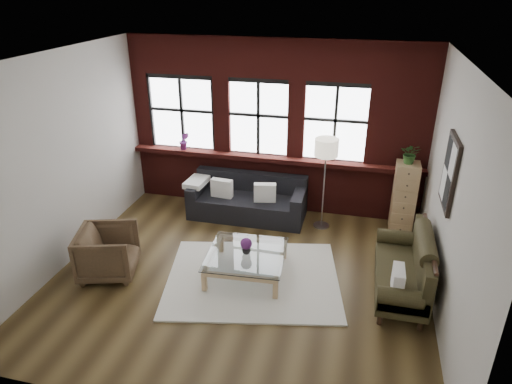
% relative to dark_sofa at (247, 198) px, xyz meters
% --- Properties ---
extents(floor, '(5.50, 5.50, 0.00)m').
position_rel_dark_sofa_xyz_m(floor, '(0.38, -1.90, -0.39)').
color(floor, '#3C2C16').
rests_on(floor, ground).
extents(ceiling, '(5.50, 5.50, 0.00)m').
position_rel_dark_sofa_xyz_m(ceiling, '(0.38, -1.90, 2.81)').
color(ceiling, white).
rests_on(ceiling, ground).
extents(wall_back, '(5.50, 0.00, 5.50)m').
position_rel_dark_sofa_xyz_m(wall_back, '(0.38, 0.60, 1.21)').
color(wall_back, beige).
rests_on(wall_back, ground).
extents(wall_front, '(5.50, 0.00, 5.50)m').
position_rel_dark_sofa_xyz_m(wall_front, '(0.38, -4.40, 1.21)').
color(wall_front, beige).
rests_on(wall_front, ground).
extents(wall_left, '(0.00, 5.00, 5.00)m').
position_rel_dark_sofa_xyz_m(wall_left, '(-2.37, -1.90, 1.21)').
color(wall_left, beige).
rests_on(wall_left, ground).
extents(wall_right, '(0.00, 5.00, 5.00)m').
position_rel_dark_sofa_xyz_m(wall_right, '(3.13, -1.90, 1.21)').
color(wall_right, beige).
rests_on(wall_right, ground).
extents(brick_backwall, '(5.50, 0.12, 3.20)m').
position_rel_dark_sofa_xyz_m(brick_backwall, '(0.38, 0.54, 1.21)').
color(brick_backwall, '#4D1512').
rests_on(brick_backwall, floor).
extents(sill_ledge, '(5.50, 0.30, 0.08)m').
position_rel_dark_sofa_xyz_m(sill_ledge, '(0.38, 0.45, 0.65)').
color(sill_ledge, '#4D1512').
rests_on(sill_ledge, brick_backwall).
extents(window_left, '(1.38, 0.10, 1.50)m').
position_rel_dark_sofa_xyz_m(window_left, '(-1.42, 0.55, 1.36)').
color(window_left, black).
rests_on(window_left, brick_backwall).
extents(window_mid, '(1.38, 0.10, 1.50)m').
position_rel_dark_sofa_xyz_m(window_mid, '(0.08, 0.55, 1.36)').
color(window_mid, black).
rests_on(window_mid, brick_backwall).
extents(window_right, '(1.38, 0.10, 1.50)m').
position_rel_dark_sofa_xyz_m(window_right, '(1.48, 0.55, 1.36)').
color(window_right, black).
rests_on(window_right, brick_backwall).
extents(wall_poster, '(0.05, 0.74, 0.94)m').
position_rel_dark_sofa_xyz_m(wall_poster, '(3.10, -1.60, 1.46)').
color(wall_poster, black).
rests_on(wall_poster, wall_right).
extents(shag_rug, '(2.89, 2.46, 0.03)m').
position_rel_dark_sofa_xyz_m(shag_rug, '(0.59, -1.93, -0.37)').
color(shag_rug, silver).
rests_on(shag_rug, floor).
extents(dark_sofa, '(2.14, 0.87, 0.78)m').
position_rel_dark_sofa_xyz_m(dark_sofa, '(0.00, 0.00, 0.00)').
color(dark_sofa, black).
rests_on(dark_sofa, floor).
extents(pillow_a, '(0.41, 0.17, 0.34)m').
position_rel_dark_sofa_xyz_m(pillow_a, '(-0.46, -0.10, 0.19)').
color(pillow_a, white).
rests_on(pillow_a, dark_sofa).
extents(pillow_b, '(0.42, 0.22, 0.34)m').
position_rel_dark_sofa_xyz_m(pillow_b, '(0.36, -0.10, 0.19)').
color(pillow_b, white).
rests_on(pillow_b, dark_sofa).
extents(vintage_settee, '(0.76, 1.71, 0.91)m').
position_rel_dark_sofa_xyz_m(vintage_settee, '(2.68, -1.75, 0.07)').
color(vintage_settee, '#2E2915').
rests_on(vintage_settee, floor).
extents(pillow_settee, '(0.14, 0.38, 0.34)m').
position_rel_dark_sofa_xyz_m(pillow_settee, '(2.60, -2.27, 0.18)').
color(pillow_settee, white).
rests_on(pillow_settee, vintage_settee).
extents(armchair, '(1.02, 1.01, 0.75)m').
position_rel_dark_sofa_xyz_m(armchair, '(-1.56, -2.29, -0.01)').
color(armchair, '#473523').
rests_on(armchair, floor).
extents(coffee_table, '(1.22, 1.22, 0.39)m').
position_rel_dark_sofa_xyz_m(coffee_table, '(0.46, -1.83, -0.21)').
color(coffee_table, tan).
rests_on(coffee_table, shag_rug).
extents(vase, '(0.15, 0.15, 0.14)m').
position_rel_dark_sofa_xyz_m(vase, '(0.46, -1.83, 0.05)').
color(vase, '#B2B2B2').
rests_on(vase, coffee_table).
extents(flowers, '(0.18, 0.18, 0.18)m').
position_rel_dark_sofa_xyz_m(flowers, '(0.46, -1.83, 0.16)').
color(flowers, '#66256C').
rests_on(flowers, vase).
extents(drawer_chest, '(0.39, 0.39, 1.27)m').
position_rel_dark_sofa_xyz_m(drawer_chest, '(2.78, 0.16, 0.25)').
color(drawer_chest, tan).
rests_on(drawer_chest, floor).
extents(potted_plant_top, '(0.36, 0.32, 0.35)m').
position_rel_dark_sofa_xyz_m(potted_plant_top, '(2.78, 0.16, 1.06)').
color(potted_plant_top, '#2D5923').
rests_on(potted_plant_top, drawer_chest).
extents(floor_lamp, '(0.40, 0.40, 1.82)m').
position_rel_dark_sofa_xyz_m(floor_lamp, '(1.40, -0.06, 0.52)').
color(floor_lamp, '#A5A5A8').
rests_on(floor_lamp, floor).
extents(sill_plant, '(0.23, 0.21, 0.35)m').
position_rel_dark_sofa_xyz_m(sill_plant, '(-1.36, 0.42, 0.87)').
color(sill_plant, '#66256C').
rests_on(sill_plant, sill_ledge).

